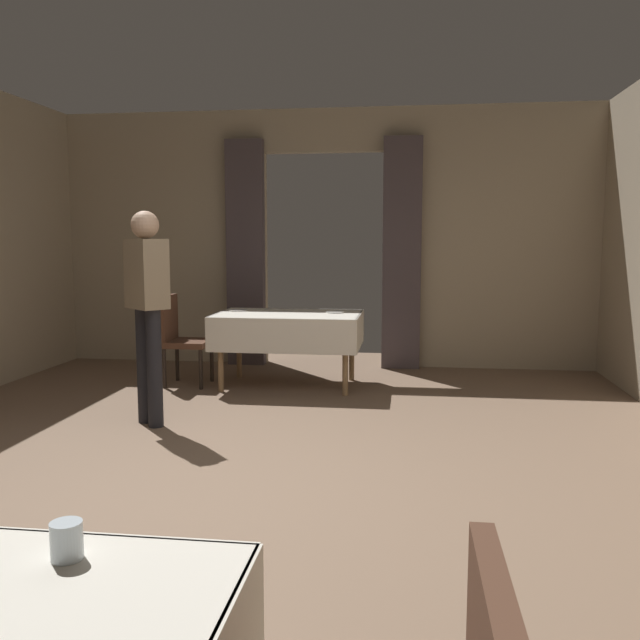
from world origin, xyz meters
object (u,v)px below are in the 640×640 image
at_px(glass_near_b, 67,541).
at_px(plate_mid_b, 238,310).
at_px(person_waiter_by_doorway, 147,299).
at_px(plate_mid_a, 335,312).
at_px(chair_mid_left, 180,335).
at_px(dining_table_mid, 289,323).

distance_m(glass_near_b, plate_mid_b, 5.52).
bearing_deg(plate_mid_b, person_waiter_by_doorway, -99.29).
xyz_separation_m(plate_mid_a, plate_mid_b, (-1.03, 0.06, 0.00)).
bearing_deg(glass_near_b, plate_mid_b, 100.35).
distance_m(chair_mid_left, plate_mid_b, 0.65).
xyz_separation_m(glass_near_b, plate_mid_a, (0.04, 5.37, -0.04)).
height_order(plate_mid_a, person_waiter_by_doorway, person_waiter_by_doorway).
xyz_separation_m(chair_mid_left, plate_mid_a, (1.58, 0.20, 0.24)).
relative_size(chair_mid_left, person_waiter_by_doorway, 0.54).
bearing_deg(person_waiter_by_doorway, plate_mid_a, 51.99).
bearing_deg(chair_mid_left, glass_near_b, -73.44).
bearing_deg(chair_mid_left, plate_mid_b, 25.13).
height_order(plate_mid_a, plate_mid_b, same).
bearing_deg(plate_mid_a, chair_mid_left, -172.83).
height_order(dining_table_mid, chair_mid_left, chair_mid_left).
bearing_deg(plate_mid_a, plate_mid_b, 176.81).
bearing_deg(plate_mid_a, dining_table_mid, -166.61).
xyz_separation_m(glass_near_b, plate_mid_b, (-0.99, 5.43, -0.04)).
height_order(chair_mid_left, glass_near_b, chair_mid_left).
distance_m(dining_table_mid, glass_near_b, 5.28).
distance_m(chair_mid_left, plate_mid_a, 1.61).
xyz_separation_m(plate_mid_a, person_waiter_by_doorway, (-1.32, -1.69, 0.27)).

